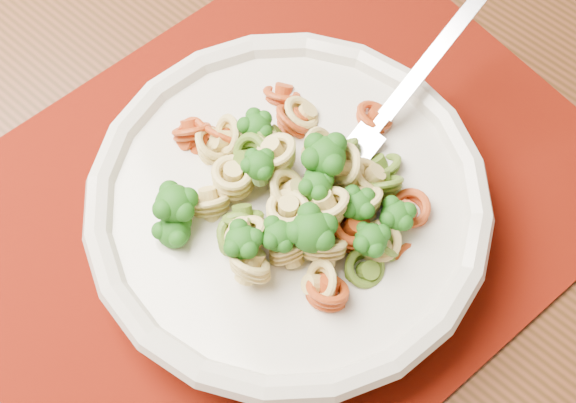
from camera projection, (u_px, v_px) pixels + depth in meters
dining_table at (111, 191)px, 0.70m from camera, size 1.63×1.32×0.73m
placemat at (278, 205)px, 0.58m from camera, size 0.52×0.43×0.00m
pasta_bowl at (288, 207)px, 0.55m from camera, size 0.28×0.28×0.05m
pasta_broccoli_heap at (288, 198)px, 0.53m from camera, size 0.23×0.23×0.06m
fork at (362, 145)px, 0.55m from camera, size 0.18×0.08×0.08m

